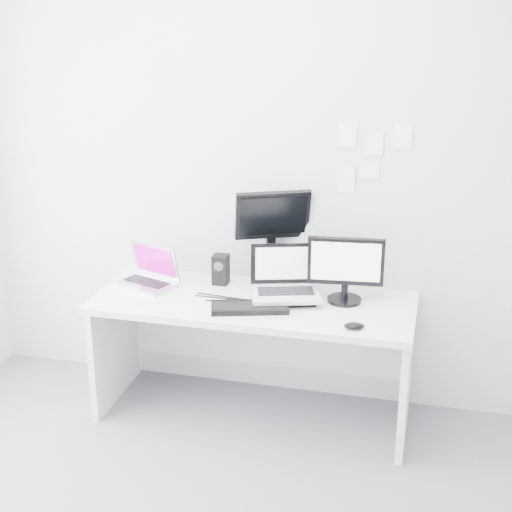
% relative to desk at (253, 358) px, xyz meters
% --- Properties ---
extents(back_wall, '(3.60, 0.00, 3.60)m').
position_rel_desk_xyz_m(back_wall, '(0.00, 0.35, 0.99)').
color(back_wall, silver).
rests_on(back_wall, ground).
extents(desk, '(1.80, 0.70, 0.73)m').
position_rel_desk_xyz_m(desk, '(0.00, 0.00, 0.00)').
color(desk, white).
rests_on(desk, ground).
extents(macbook, '(0.40, 0.35, 0.25)m').
position_rel_desk_xyz_m(macbook, '(-0.67, 0.05, 0.49)').
color(macbook, silver).
rests_on(macbook, desk).
extents(speaker, '(0.11, 0.11, 0.18)m').
position_rel_desk_xyz_m(speaker, '(-0.25, 0.20, 0.45)').
color(speaker, black).
rests_on(speaker, desk).
extents(dell_laptop, '(0.45, 0.39, 0.32)m').
position_rel_desk_xyz_m(dell_laptop, '(0.18, 0.03, 0.52)').
color(dell_laptop, silver).
rests_on(dell_laptop, desk).
extents(rear_monitor, '(0.46, 0.32, 0.59)m').
position_rel_desk_xyz_m(rear_monitor, '(0.04, 0.28, 0.66)').
color(rear_monitor, black).
rests_on(rear_monitor, desk).
extents(samsung_monitor, '(0.44, 0.24, 0.39)m').
position_rel_desk_xyz_m(samsung_monitor, '(0.50, 0.10, 0.56)').
color(samsung_monitor, black).
rests_on(samsung_monitor, desk).
extents(keyboard, '(0.44, 0.26, 0.03)m').
position_rel_desk_xyz_m(keyboard, '(0.02, -0.15, 0.38)').
color(keyboard, black).
rests_on(keyboard, desk).
extents(mouse, '(0.12, 0.09, 0.03)m').
position_rel_desk_xyz_m(mouse, '(0.60, -0.25, 0.38)').
color(mouse, black).
rests_on(mouse, desk).
extents(wall_note_0, '(0.10, 0.00, 0.14)m').
position_rel_desk_xyz_m(wall_note_0, '(0.45, 0.34, 1.26)').
color(wall_note_0, white).
rests_on(wall_note_0, back_wall).
extents(wall_note_1, '(0.09, 0.00, 0.13)m').
position_rel_desk_xyz_m(wall_note_1, '(0.60, 0.34, 1.22)').
color(wall_note_1, white).
rests_on(wall_note_1, back_wall).
extents(wall_note_2, '(0.10, 0.00, 0.14)m').
position_rel_desk_xyz_m(wall_note_2, '(0.75, 0.34, 1.26)').
color(wall_note_2, white).
rests_on(wall_note_2, back_wall).
extents(wall_note_3, '(0.11, 0.00, 0.08)m').
position_rel_desk_xyz_m(wall_note_3, '(0.58, 0.34, 1.05)').
color(wall_note_3, white).
rests_on(wall_note_3, back_wall).
extents(wall_note_4, '(0.10, 0.00, 0.15)m').
position_rel_desk_xyz_m(wall_note_4, '(0.45, 0.34, 1.00)').
color(wall_note_4, white).
rests_on(wall_note_4, back_wall).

